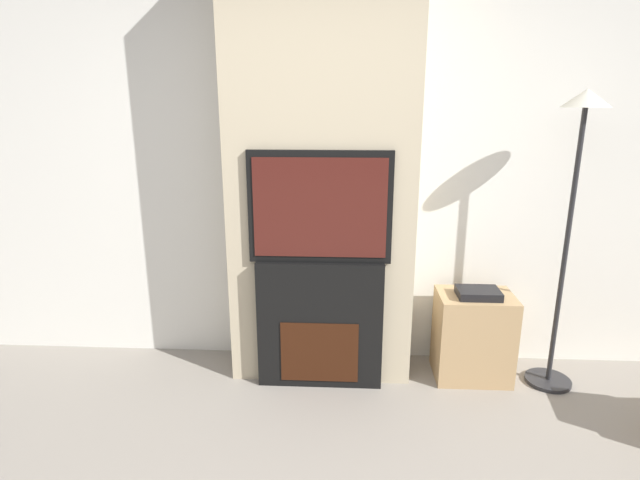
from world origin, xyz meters
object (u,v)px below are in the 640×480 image
at_px(floor_lamp, 575,181).
at_px(media_stand, 473,335).
at_px(fireplace, 320,324).
at_px(television, 320,207).

height_order(floor_lamp, media_stand, floor_lamp).
relative_size(floor_lamp, media_stand, 2.93).
bearing_deg(fireplace, floor_lamp, 2.71).
bearing_deg(floor_lamp, fireplace, -177.29).
bearing_deg(media_stand, floor_lamp, -6.97).
relative_size(fireplace, floor_lamp, 0.45).
xyz_separation_m(television, floor_lamp, (1.47, 0.07, 0.15)).
bearing_deg(television, media_stand, 7.56).
distance_m(fireplace, television, 0.74).
distance_m(fireplace, media_stand, 1.00).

